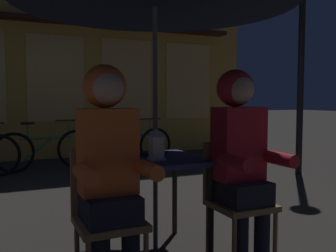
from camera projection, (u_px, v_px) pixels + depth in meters
name	position (u px, v px, depth m)	size (l,w,h in m)	color
ground_plane	(156.00, 252.00, 2.92)	(60.00, 60.00, 0.00)	#2D2B28
cafe_table	(155.00, 171.00, 2.87)	(0.72, 0.72, 0.74)	navy
lantern	(156.00, 144.00, 2.74)	(0.11, 0.11, 0.23)	white
chair_left	(107.00, 211.00, 2.35)	(0.40, 0.40, 0.87)	olive
chair_right	(235.00, 195.00, 2.74)	(0.40, 0.40, 0.87)	olive
person_left_hooded	(109.00, 155.00, 2.27)	(0.45, 0.56, 1.40)	black
person_right_hooded	(241.00, 147.00, 2.67)	(0.45, 0.56, 1.40)	black
shopfront_building	(13.00, 1.00, 7.29)	(10.00, 0.93, 6.20)	gold
street_lamp	(303.00, 1.00, 5.83)	(0.32, 0.32, 3.88)	black
bicycle_third	(46.00, 150.00, 6.28)	(1.67, 0.28, 0.84)	black
bicycle_fourth	(130.00, 146.00, 6.74)	(1.67, 0.25, 0.84)	black
book	(153.00, 153.00, 3.03)	(0.20, 0.14, 0.02)	black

